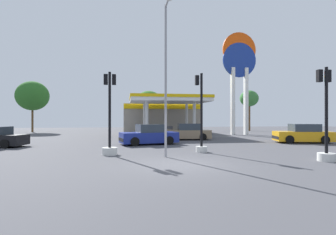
{
  "coord_description": "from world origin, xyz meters",
  "views": [
    {
      "loc": [
        -2.18,
        -10.8,
        1.97
      ],
      "look_at": [
        1.42,
        11.74,
        2.02
      ],
      "focal_mm": 27.7,
      "sensor_mm": 36.0,
      "label": 1
    }
  ],
  "objects_px": {
    "tree_0": "(32,96)",
    "tree_1": "(149,102)",
    "car_1": "(149,135)",
    "car_2": "(303,134)",
    "traffic_signal_1": "(201,127)",
    "car_0": "(188,132)",
    "station_pole_sign": "(239,70)",
    "tree_2": "(249,99)",
    "traffic_signal_2": "(326,131)",
    "corner_streetlamp": "(166,66)",
    "traffic_signal_0": "(110,131)"
  },
  "relations": [
    {
      "from": "station_pole_sign",
      "to": "tree_0",
      "type": "distance_m",
      "value": 28.08
    },
    {
      "from": "station_pole_sign",
      "to": "traffic_signal_2",
      "type": "bearing_deg",
      "value": -102.72
    },
    {
      "from": "car_2",
      "to": "tree_1",
      "type": "distance_m",
      "value": 21.51
    },
    {
      "from": "tree_1",
      "to": "car_1",
      "type": "bearing_deg",
      "value": -94.65
    },
    {
      "from": "station_pole_sign",
      "to": "traffic_signal_1",
      "type": "bearing_deg",
      "value": -121.77
    },
    {
      "from": "traffic_signal_1",
      "to": "car_0",
      "type": "bearing_deg",
      "value": 81.66
    },
    {
      "from": "station_pole_sign",
      "to": "traffic_signal_2",
      "type": "distance_m",
      "value": 19.84
    },
    {
      "from": "traffic_signal_1",
      "to": "traffic_signal_2",
      "type": "relative_size",
      "value": 1.06
    },
    {
      "from": "car_0",
      "to": "car_2",
      "type": "distance_m",
      "value": 9.41
    },
    {
      "from": "traffic_signal_0",
      "to": "tree_0",
      "type": "height_order",
      "value": "tree_0"
    },
    {
      "from": "car_1",
      "to": "tree_0",
      "type": "relative_size",
      "value": 0.63
    },
    {
      "from": "traffic_signal_0",
      "to": "station_pole_sign",
      "type": "bearing_deg",
      "value": 46.32
    },
    {
      "from": "station_pole_sign",
      "to": "corner_streetlamp",
      "type": "distance_m",
      "value": 19.94
    },
    {
      "from": "car_0",
      "to": "tree_2",
      "type": "relative_size",
      "value": 0.68
    },
    {
      "from": "tree_2",
      "to": "car_2",
      "type": "bearing_deg",
      "value": -104.29
    },
    {
      "from": "car_0",
      "to": "station_pole_sign",
      "type": "bearing_deg",
      "value": 37.77
    },
    {
      "from": "tree_1",
      "to": "corner_streetlamp",
      "type": "relative_size",
      "value": 0.76
    },
    {
      "from": "car_1",
      "to": "tree_1",
      "type": "distance_m",
      "value": 18.01
    },
    {
      "from": "car_1",
      "to": "car_2",
      "type": "height_order",
      "value": "same"
    },
    {
      "from": "tree_0",
      "to": "tree_1",
      "type": "bearing_deg",
      "value": -6.21
    },
    {
      "from": "car_1",
      "to": "traffic_signal_1",
      "type": "bearing_deg",
      "value": -61.98
    },
    {
      "from": "car_2",
      "to": "traffic_signal_0",
      "type": "xyz_separation_m",
      "value": [
        -14.76,
        -4.49,
        0.61
      ]
    },
    {
      "from": "traffic_signal_2",
      "to": "car_2",
      "type": "bearing_deg",
      "value": 59.15
    },
    {
      "from": "car_1",
      "to": "car_2",
      "type": "bearing_deg",
      "value": -3.19
    },
    {
      "from": "car_0",
      "to": "traffic_signal_0",
      "type": "bearing_deg",
      "value": -126.03
    },
    {
      "from": "station_pole_sign",
      "to": "tree_2",
      "type": "height_order",
      "value": "station_pole_sign"
    },
    {
      "from": "car_1",
      "to": "tree_2",
      "type": "relative_size",
      "value": 0.72
    },
    {
      "from": "car_1",
      "to": "traffic_signal_0",
      "type": "xyz_separation_m",
      "value": [
        -2.57,
        -5.17,
        0.61
      ]
    },
    {
      "from": "car_0",
      "to": "tree_1",
      "type": "relative_size",
      "value": 0.73
    },
    {
      "from": "car_2",
      "to": "traffic_signal_1",
      "type": "distance_m",
      "value": 10.51
    },
    {
      "from": "station_pole_sign",
      "to": "traffic_signal_1",
      "type": "xyz_separation_m",
      "value": [
        -8.92,
        -14.41,
        -6.26
      ]
    },
    {
      "from": "tree_2",
      "to": "corner_streetlamp",
      "type": "distance_m",
      "value": 29.77
    },
    {
      "from": "station_pole_sign",
      "to": "car_1",
      "type": "xyz_separation_m",
      "value": [
        -11.5,
        -9.57,
        -7.02
      ]
    },
    {
      "from": "car_2",
      "to": "traffic_signal_0",
      "type": "bearing_deg",
      "value": -163.09
    },
    {
      "from": "car_2",
      "to": "traffic_signal_1",
      "type": "xyz_separation_m",
      "value": [
        -9.62,
        -4.17,
        0.77
      ]
    },
    {
      "from": "tree_0",
      "to": "tree_1",
      "type": "height_order",
      "value": "tree_0"
    },
    {
      "from": "traffic_signal_2",
      "to": "traffic_signal_0",
      "type": "bearing_deg",
      "value": 160.09
    },
    {
      "from": "tree_0",
      "to": "car_0",
      "type": "bearing_deg",
      "value": -40.34
    },
    {
      "from": "tree_1",
      "to": "tree_2",
      "type": "relative_size",
      "value": 0.94
    },
    {
      "from": "station_pole_sign",
      "to": "tree_0",
      "type": "bearing_deg",
      "value": 159.55
    },
    {
      "from": "tree_0",
      "to": "corner_streetlamp",
      "type": "xyz_separation_m",
      "value": [
        14.97,
        -25.95,
        -0.49
      ]
    },
    {
      "from": "traffic_signal_2",
      "to": "tree_0",
      "type": "relative_size",
      "value": 0.61
    },
    {
      "from": "car_2",
      "to": "tree_2",
      "type": "relative_size",
      "value": 0.72
    },
    {
      "from": "car_0",
      "to": "traffic_signal_0",
      "type": "xyz_separation_m",
      "value": [
        -6.39,
        -8.78,
        0.62
      ]
    },
    {
      "from": "car_0",
      "to": "tree_1",
      "type": "bearing_deg",
      "value": 99.71
    },
    {
      "from": "tree_1",
      "to": "corner_streetlamp",
      "type": "distance_m",
      "value": 24.22
    },
    {
      "from": "traffic_signal_0",
      "to": "car_0",
      "type": "bearing_deg",
      "value": 53.97
    },
    {
      "from": "traffic_signal_2",
      "to": "tree_2",
      "type": "distance_m",
      "value": 28.69
    },
    {
      "from": "tree_2",
      "to": "traffic_signal_0",
      "type": "bearing_deg",
      "value": -130.09
    },
    {
      "from": "traffic_signal_0",
      "to": "car_1",
      "type": "bearing_deg",
      "value": 63.59
    }
  ]
}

